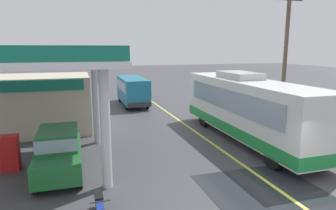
{
  "coord_description": "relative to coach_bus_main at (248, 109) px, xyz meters",
  "views": [
    {
      "loc": [
        -6.69,
        -6.91,
        5.01
      ],
      "look_at": [
        -1.5,
        10.0,
        1.6
      ],
      "focal_mm": 31.47,
      "sensor_mm": 36.0,
      "label": 1
    }
  ],
  "objects": [
    {
      "name": "gas_station_roadside",
      "position": [
        -11.68,
        3.36,
        0.91
      ],
      "size": [
        9.1,
        11.95,
        5.1
      ],
      "color": "#147259",
      "rests_on": "ground"
    },
    {
      "name": "minibus_opposing_lane",
      "position": [
        -4.2,
        12.08,
        -0.25
      ],
      "size": [
        2.04,
        6.13,
        2.44
      ],
      "color": "teal",
      "rests_on": "ground"
    },
    {
      "name": "utility_pole_roadside",
      "position": [
        3.4,
        1.51,
        2.69
      ],
      "size": [
        1.8,
        0.24,
        8.46
      ],
      "color": "brown",
      "rests_on": "ground"
    },
    {
      "name": "ground",
      "position": [
        -2.13,
        13.1,
        -1.72
      ],
      "size": [
        120.0,
        120.0,
        0.0
      ],
      "primitive_type": "plane",
      "color": "#424247"
    },
    {
      "name": "lane_divider_stripe",
      "position": [
        -2.13,
        8.1,
        -1.72
      ],
      "size": [
        0.16,
        50.0,
        0.01
      ],
      "primitive_type": "cube",
      "color": "#D8CC4C",
      "rests_on": "ground"
    },
    {
      "name": "car_at_pump",
      "position": [
        -9.71,
        -1.72,
        -0.71
      ],
      "size": [
        1.7,
        4.2,
        1.82
      ],
      "color": "#1E602D",
      "rests_on": "ground"
    },
    {
      "name": "coach_bus_main",
      "position": [
        0.0,
        0.0,
        0.0
      ],
      "size": [
        2.6,
        11.04,
        3.69
      ],
      "color": "white",
      "rests_on": "ground"
    },
    {
      "name": "motorcycle_parked_forecourt",
      "position": [
        -8.42,
        -5.65,
        -1.28
      ],
      "size": [
        0.55,
        1.8,
        0.92
      ],
      "color": "black",
      "rests_on": "ground"
    },
    {
      "name": "wet_puddle_patch",
      "position": [
        -2.67,
        -6.2,
        -1.72
      ],
      "size": [
        4.16,
        5.31,
        0.01
      ],
      "primitive_type": "cube",
      "color": "#26282D",
      "rests_on": "ground"
    },
    {
      "name": "pedestrian_near_pump",
      "position": [
        -9.32,
        -2.44,
        -0.79
      ],
      "size": [
        0.55,
        0.22,
        1.66
      ],
      "color": "#33333F",
      "rests_on": "ground"
    }
  ]
}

